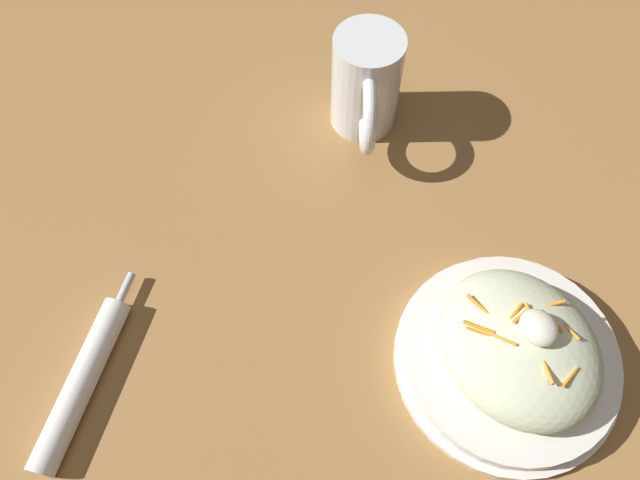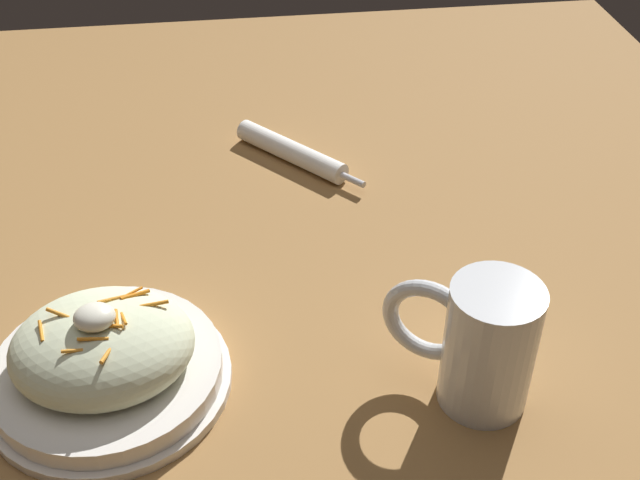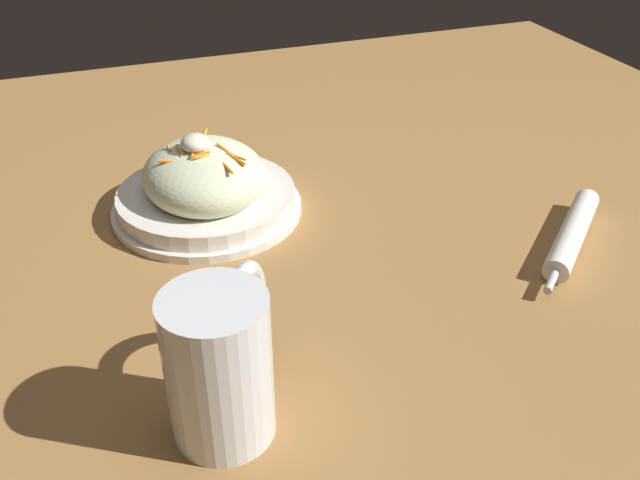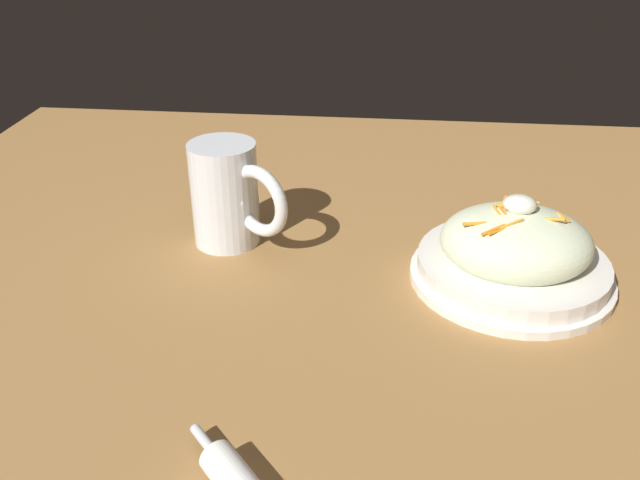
{
  "view_description": "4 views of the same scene",
  "coord_description": "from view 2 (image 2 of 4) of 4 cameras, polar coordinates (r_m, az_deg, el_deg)",
  "views": [
    {
      "loc": [
        0.17,
        -0.11,
        0.6
      ],
      "look_at": [
        -0.07,
        0.05,
        0.07
      ],
      "focal_mm": 33.14,
      "sensor_mm": 36.0,
      "label": 1
    },
    {
      "loc": [
        0.0,
        0.7,
        0.59
      ],
      "look_at": [
        -0.09,
        0.04,
        0.07
      ],
      "focal_mm": 45.76,
      "sensor_mm": 36.0,
      "label": 2
    },
    {
      "loc": [
        -0.61,
        0.27,
        0.44
      ],
      "look_at": [
        -0.07,
        0.07,
        0.06
      ],
      "focal_mm": 39.02,
      "sensor_mm": 36.0,
      "label": 3
    },
    {
      "loc": [
        -0.02,
        -0.53,
        0.42
      ],
      "look_at": [
        -0.08,
        0.06,
        0.09
      ],
      "focal_mm": 37.99,
      "sensor_mm": 36.0,
      "label": 4
    }
  ],
  "objects": [
    {
      "name": "salad_plate",
      "position": [
        0.79,
        -14.54,
        -8.01
      ],
      "size": [
        0.23,
        0.23,
        0.1
      ],
      "color": "white",
      "rests_on": "ground_plane"
    },
    {
      "name": "ground_plane",
      "position": [
        0.92,
        -5.64,
        -2.26
      ],
      "size": [
        1.43,
        1.43,
        0.0
      ],
      "primitive_type": "plane",
      "color": "#9E703D"
    },
    {
      "name": "beer_mug",
      "position": [
        0.75,
        11.64,
        -7.42
      ],
      "size": [
        0.13,
        0.11,
        0.13
      ],
      "color": "white",
      "rests_on": "ground_plane"
    },
    {
      "name": "napkin_roll",
      "position": [
        1.09,
        -1.79,
        6.21
      ],
      "size": [
        0.15,
        0.17,
        0.03
      ],
      "color": "white",
      "rests_on": "ground_plane"
    }
  ]
}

